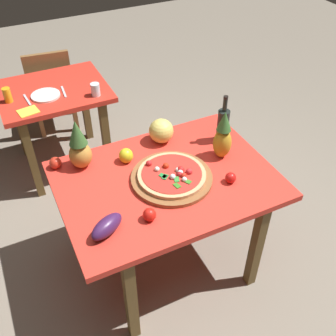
{
  "coord_description": "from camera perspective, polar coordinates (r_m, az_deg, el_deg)",
  "views": [
    {
      "loc": [
        -0.75,
        -1.56,
        2.31
      ],
      "look_at": [
        0.02,
        0.02,
        0.81
      ],
      "focal_mm": 42.38,
      "sensor_mm": 36.0,
      "label": 1
    }
  ],
  "objects": [
    {
      "name": "drinking_glass_juice",
      "position": [
        3.22,
        -22.1,
        9.69
      ],
      "size": [
        0.06,
        0.06,
        0.11
      ],
      "primitive_type": "cylinder",
      "color": "gold",
      "rests_on": "background_table"
    },
    {
      "name": "dinner_plate",
      "position": [
        3.23,
        -17.19,
        9.95
      ],
      "size": [
        0.22,
        0.22,
        0.02
      ],
      "primitive_type": "cylinder",
      "color": "white",
      "rests_on": "background_table"
    },
    {
      "name": "dining_chair",
      "position": [
        3.96,
        -16.5,
        11.27
      ],
      "size": [
        0.44,
        0.44,
        0.85
      ],
      "rotation": [
        0.0,
        0.0,
        3.03
      ],
      "color": "brown",
      "rests_on": "ground_plane"
    },
    {
      "name": "melon",
      "position": [
        2.56,
        -0.98,
        5.36
      ],
      "size": [
        0.16,
        0.16,
        0.16
      ],
      "primitive_type": "sphere",
      "color": "#E0CD61",
      "rests_on": "display_table"
    },
    {
      "name": "pizza",
      "position": [
        2.29,
        0.59,
        -0.91
      ],
      "size": [
        0.4,
        0.4,
        0.06
      ],
      "color": "#E4A16D",
      "rests_on": "pizza_board"
    },
    {
      "name": "fork_utensil",
      "position": [
        3.22,
        -19.6,
        9.21
      ],
      "size": [
        0.03,
        0.18,
        0.01
      ],
      "primitive_type": "cube",
      "rotation": [
        0.0,
        0.0,
        0.09
      ],
      "color": "silver",
      "rests_on": "background_table"
    },
    {
      "name": "display_table",
      "position": [
        2.39,
        -0.24,
        -3.01
      ],
      "size": [
        1.26,
        0.93,
        0.76
      ],
      "color": "brown",
      "rests_on": "ground_plane"
    },
    {
      "name": "background_table",
      "position": [
        3.38,
        -15.9,
        8.89
      ],
      "size": [
        0.85,
        0.71,
        0.76
      ],
      "color": "brown",
      "rests_on": "ground_plane"
    },
    {
      "name": "tomato_by_bottle",
      "position": [
        2.31,
        9.0,
        -1.4
      ],
      "size": [
        0.06,
        0.06,
        0.06
      ],
      "primitive_type": "sphere",
      "color": "red",
      "rests_on": "display_table"
    },
    {
      "name": "eggplant",
      "position": [
        2.03,
        -8.8,
        -8.3
      ],
      "size": [
        0.22,
        0.17,
        0.09
      ],
      "primitive_type": "ellipsoid",
      "rotation": [
        0.0,
        0.0,
        0.49
      ],
      "color": "#3C1C49",
      "rests_on": "display_table"
    },
    {
      "name": "pineapple_left",
      "position": [
        2.38,
        -12.67,
        3.0
      ],
      "size": [
        0.14,
        0.14,
        0.33
      ],
      "color": "#BB8536",
      "rests_on": "display_table"
    },
    {
      "name": "tomato_near_board",
      "position": [
        2.47,
        -15.9,
        0.72
      ],
      "size": [
        0.07,
        0.07,
        0.07
      ],
      "primitive_type": "sphere",
      "color": "red",
      "rests_on": "display_table"
    },
    {
      "name": "bell_pepper",
      "position": [
        2.43,
        -6.06,
        1.78
      ],
      "size": [
        0.09,
        0.09,
        0.1
      ],
      "primitive_type": "ellipsoid",
      "color": "yellow",
      "rests_on": "display_table"
    },
    {
      "name": "knife_utensil",
      "position": [
        3.25,
        -14.77,
        10.55
      ],
      "size": [
        0.03,
        0.18,
        0.01
      ],
      "primitive_type": "cube",
      "rotation": [
        0.0,
        0.0,
        -0.08
      ],
      "color": "silver",
      "rests_on": "background_table"
    },
    {
      "name": "drinking_glass_water",
      "position": [
        3.13,
        -10.4,
        11.04
      ],
      "size": [
        0.07,
        0.07,
        0.1
      ],
      "primitive_type": "cylinder",
      "color": "silver",
      "rests_on": "background_table"
    },
    {
      "name": "pineapple_right",
      "position": [
        2.42,
        7.9,
        4.45
      ],
      "size": [
        0.11,
        0.11,
        0.32
      ],
      "color": "gold",
      "rests_on": "display_table"
    },
    {
      "name": "pizza_board",
      "position": [
        2.31,
        0.54,
        -1.43
      ],
      "size": [
        0.48,
        0.48,
        0.02
      ],
      "primitive_type": "cylinder",
      "color": "brown",
      "rests_on": "display_table"
    },
    {
      "name": "wine_bottle",
      "position": [
        2.57,
        7.91,
        6.2
      ],
      "size": [
        0.08,
        0.08,
        0.33
      ],
      "color": "black",
      "rests_on": "display_table"
    },
    {
      "name": "ground_plane",
      "position": [
        2.89,
        -0.2,
        -12.68
      ],
      "size": [
        10.0,
        10.0,
        0.0
      ],
      "primitive_type": "plane",
      "color": "gray"
    },
    {
      "name": "tomato_at_corner",
      "position": [
        2.07,
        -2.68,
        -6.72
      ],
      "size": [
        0.07,
        0.07,
        0.07
      ],
      "primitive_type": "sphere",
      "color": "red",
      "rests_on": "display_table"
    },
    {
      "name": "napkin_folded",
      "position": [
        3.07,
        -19.47,
        7.68
      ],
      "size": [
        0.16,
        0.14,
        0.01
      ],
      "primitive_type": "cube",
      "rotation": [
        0.0,
        0.0,
        0.17
      ],
      "color": "yellow",
      "rests_on": "background_table"
    }
  ]
}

